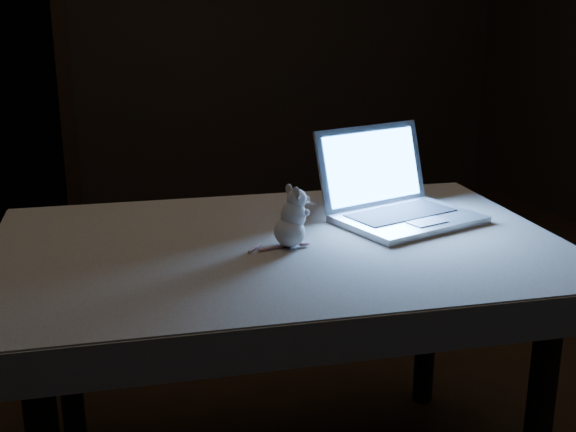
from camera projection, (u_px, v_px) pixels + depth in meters
name	position (u px, v px, depth m)	size (l,w,h in m)	color
floor	(331.00, 411.00, 2.35)	(5.00, 5.00, 0.00)	black
table	(280.00, 370.00, 1.90)	(1.31, 0.84, 0.70)	black
tablecloth	(290.00, 255.00, 1.84)	(1.40, 0.93, 0.09)	#BDB19F
laptop	(410.00, 178.00, 1.92)	(0.36, 0.32, 0.25)	silver
plush_mouse	(290.00, 217.00, 1.74)	(0.11, 0.11, 0.15)	silver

